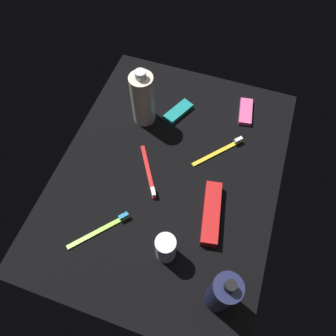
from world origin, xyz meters
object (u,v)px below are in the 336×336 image
at_px(bodywash_bottle, 143,99).
at_px(snack_bar_pink, 246,112).
at_px(toothbrush_lime, 102,229).
at_px(lotion_bottle, 222,294).
at_px(deodorant_stick, 166,248).
at_px(toothpaste_box_red, 211,213).
at_px(snack_bar_teal, 178,112).
at_px(toothbrush_yellow, 221,150).
at_px(toothbrush_red, 149,174).

relative_size(bodywash_bottle, snack_bar_pink, 1.93).
bearing_deg(toothbrush_lime, lotion_bottle, 78.06).
distance_m(deodorant_stick, snack_bar_pink, 0.53).
xyz_separation_m(toothpaste_box_red, snack_bar_teal, (-0.31, -0.19, -0.01)).
bearing_deg(snack_bar_pink, lotion_bottle, -3.31).
distance_m(toothbrush_yellow, toothpaste_box_red, 0.21).
bearing_deg(toothpaste_box_red, deodorant_stick, -40.97).
bearing_deg(lotion_bottle, deodorant_stick, -112.76).
xyz_separation_m(toothbrush_yellow, snack_bar_teal, (-0.10, -0.17, 0.00)).
xyz_separation_m(toothbrush_red, toothbrush_lime, (0.20, -0.06, 0.00)).
bearing_deg(snack_bar_teal, toothpaste_box_red, 57.67).
relative_size(toothbrush_yellow, snack_bar_pink, 1.37).
bearing_deg(toothpaste_box_red, toothbrush_red, -117.49).
bearing_deg(deodorant_stick, toothpaste_box_red, 149.15).
relative_size(toothbrush_red, snack_bar_pink, 1.53).
bearing_deg(deodorant_stick, toothbrush_lime, -92.07).
height_order(toothbrush_red, snack_bar_pink, toothbrush_red).
distance_m(toothbrush_yellow, snack_bar_pink, 0.18).
xyz_separation_m(lotion_bottle, toothbrush_lime, (-0.07, -0.33, -0.08)).
distance_m(snack_bar_teal, snack_bar_pink, 0.22).
bearing_deg(snack_bar_teal, toothbrush_yellow, 85.19).
xyz_separation_m(lotion_bottle, bodywash_bottle, (-0.46, -0.36, 0.00)).
xyz_separation_m(deodorant_stick, snack_bar_pink, (-0.52, 0.10, -0.04)).
bearing_deg(snack_bar_teal, deodorant_stick, 39.60).
xyz_separation_m(bodywash_bottle, toothbrush_lime, (0.39, 0.03, -0.09)).
bearing_deg(toothpaste_box_red, snack_bar_pink, 167.51).
height_order(deodorant_stick, snack_bar_teal, deodorant_stick).
relative_size(deodorant_stick, snack_bar_teal, 0.97).
height_order(toothbrush_yellow, toothbrush_lime, same).
distance_m(deodorant_stick, snack_bar_teal, 0.46).
height_order(bodywash_bottle, snack_bar_pink, bodywash_bottle).
xyz_separation_m(toothbrush_lime, toothpaste_box_red, (-0.13, 0.26, 0.01)).
relative_size(lotion_bottle, toothpaste_box_red, 1.15).
distance_m(bodywash_bottle, toothbrush_lime, 0.40).
height_order(bodywash_bottle, toothbrush_red, bodywash_bottle).
relative_size(lotion_bottle, toothbrush_lime, 1.41).
xyz_separation_m(lotion_bottle, toothpaste_box_red, (-0.20, -0.07, -0.07)).
xyz_separation_m(toothbrush_red, toothpaste_box_red, (0.06, 0.20, 0.01)).
height_order(deodorant_stick, toothbrush_red, deodorant_stick).
relative_size(deodorant_stick, snack_bar_pink, 0.97).
distance_m(deodorant_stick, toothbrush_lime, 0.19).
bearing_deg(bodywash_bottle, deodorant_stick, 27.80).
distance_m(lotion_bottle, toothbrush_yellow, 0.43).
bearing_deg(lotion_bottle, toothpaste_box_red, -160.95).
height_order(toothbrush_lime, snack_bar_teal, toothbrush_lime).
bearing_deg(deodorant_stick, toothbrush_red, -148.97).
relative_size(bodywash_bottle, toothbrush_yellow, 1.40).
xyz_separation_m(lotion_bottle, snack_bar_teal, (-0.51, -0.26, -0.08)).
distance_m(toothbrush_lime, toothpaste_box_red, 0.29).
relative_size(toothbrush_red, toothpaste_box_red, 0.90).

